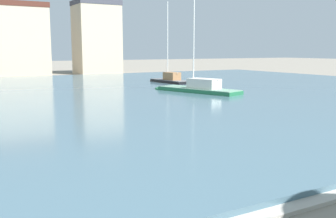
# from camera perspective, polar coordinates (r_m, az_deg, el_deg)

# --- Properties ---
(harbor_water) EXTENTS (88.59, 52.82, 0.29)m
(harbor_water) POSITION_cam_1_polar(r_m,az_deg,el_deg) (34.16, -19.99, 1.40)
(harbor_water) COLOR #476675
(harbor_water) RESTS_ON ground
(sailboat_green) EXTENTS (4.76, 9.55, 8.71)m
(sailboat_green) POSITION_cam_1_polar(r_m,az_deg,el_deg) (36.17, 3.77, 2.86)
(sailboat_green) COLOR #236B42
(sailboat_green) RESTS_ON ground
(sailboat_black) EXTENTS (2.31, 6.63, 9.57)m
(sailboat_black) POSITION_cam_1_polar(r_m,az_deg,el_deg) (46.30, -0.02, 4.16)
(sailboat_black) COLOR black
(sailboat_black) RESTS_ON ground
(townhouse_wide_warehouse) EXTENTS (8.87, 5.46, 11.28)m
(townhouse_wide_warehouse) POSITION_cam_1_polar(r_m,az_deg,el_deg) (65.87, -20.90, 9.38)
(townhouse_wide_warehouse) COLOR #C6B293
(townhouse_wide_warehouse) RESTS_ON ground
(townhouse_end_terrace) EXTENTS (7.23, 5.91, 12.22)m
(townhouse_end_terrace) POSITION_cam_1_polar(r_m,az_deg,el_deg) (69.04, -10.29, 10.13)
(townhouse_end_terrace) COLOR #C6B293
(townhouse_end_terrace) RESTS_ON ground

